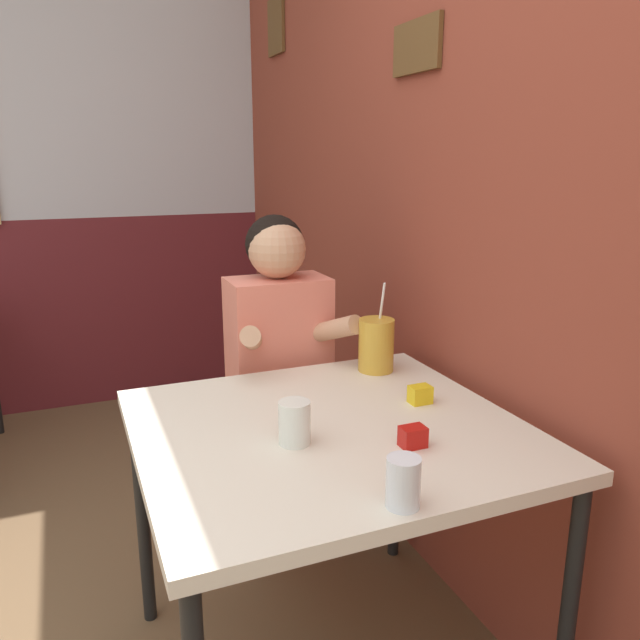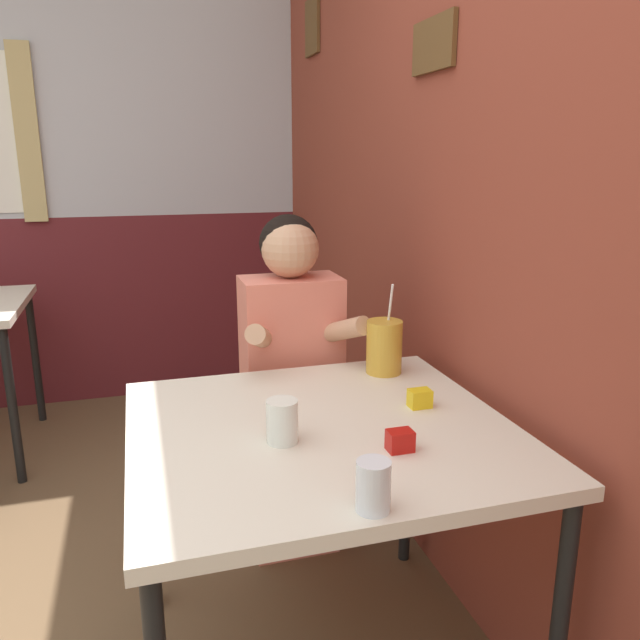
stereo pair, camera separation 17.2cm
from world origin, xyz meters
name	(u,v)px [view 2 (the right image)]	position (x,y,z in m)	size (l,w,h in m)	color
brick_wall_right	(377,177)	(1.50, 1.34, 1.35)	(0.08, 4.67, 2.70)	brown
back_wall	(29,171)	(-0.02, 2.70, 1.36)	(5.94, 0.09, 2.70)	silver
main_table	(322,449)	(0.94, 0.27, 0.70)	(0.96, 0.92, 0.77)	beige
person_seated	(292,384)	(1.02, 0.89, 0.65)	(0.42, 0.40, 1.25)	#EA7F6B
cocktail_pitcher	(384,347)	(1.25, 0.61, 0.85)	(0.11, 0.11, 0.29)	gold
glass_near_pitcher	(373,486)	(0.92, -0.13, 0.82)	(0.07, 0.07, 0.10)	silver
glass_center	(282,421)	(0.82, 0.21, 0.82)	(0.08, 0.08, 0.11)	silver
condiment_ketchup	(400,441)	(1.08, 0.09, 0.79)	(0.06, 0.04, 0.05)	#B7140F
condiment_mustard	(420,398)	(1.23, 0.32, 0.79)	(0.06, 0.04, 0.05)	yellow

